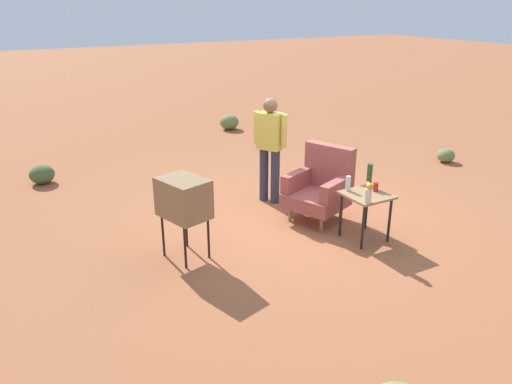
# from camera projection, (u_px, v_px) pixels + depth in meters

# --- Properties ---
(ground_plane) EXTENTS (60.00, 60.00, 0.00)m
(ground_plane) POSITION_uv_depth(u_px,v_px,m) (302.00, 217.00, 7.34)
(ground_plane) COLOR #A05B38
(armchair) EXTENTS (1.00, 1.01, 1.06)m
(armchair) POSITION_uv_depth(u_px,v_px,m) (321.00, 186.00, 7.15)
(armchair) COLOR #937047
(armchair) RESTS_ON ground
(side_table) EXTENTS (0.56, 0.56, 0.64)m
(side_table) POSITION_uv_depth(u_px,v_px,m) (366.00, 201.00, 6.50)
(side_table) COLOR black
(side_table) RESTS_ON ground
(tv_on_stand) EXTENTS (0.70, 0.59, 1.03)m
(tv_on_stand) POSITION_uv_depth(u_px,v_px,m) (184.00, 198.00, 5.94)
(tv_on_stand) COLOR black
(tv_on_stand) RESTS_ON ground
(person_standing) EXTENTS (0.50, 0.37, 1.64)m
(person_standing) POSITION_uv_depth(u_px,v_px,m) (270.00, 144.00, 7.60)
(person_standing) COLOR #2D3347
(person_standing) RESTS_ON ground
(soda_can_red) EXTENTS (0.07, 0.07, 0.12)m
(soda_can_red) POSITION_uv_depth(u_px,v_px,m) (376.00, 187.00, 6.53)
(soda_can_red) COLOR red
(soda_can_red) RESTS_ON side_table
(bottle_wine_green) EXTENTS (0.07, 0.07, 0.32)m
(bottle_wine_green) POSITION_uv_depth(u_px,v_px,m) (369.00, 175.00, 6.66)
(bottle_wine_green) COLOR #1E5623
(bottle_wine_green) RESTS_ON side_table
(bottle_short_clear) EXTENTS (0.06, 0.06, 0.20)m
(bottle_short_clear) POSITION_uv_depth(u_px,v_px,m) (348.00, 183.00, 6.54)
(bottle_short_clear) COLOR silver
(bottle_short_clear) RESTS_ON side_table
(flower_vase) EXTENTS (0.14, 0.10, 0.27)m
(flower_vase) POSITION_uv_depth(u_px,v_px,m) (368.00, 191.00, 6.13)
(flower_vase) COLOR silver
(flower_vase) RESTS_ON side_table
(shrub_mid) EXTENTS (0.42, 0.42, 0.33)m
(shrub_mid) POSITION_uv_depth(u_px,v_px,m) (42.00, 174.00, 8.64)
(shrub_mid) COLOR #475B33
(shrub_mid) RESTS_ON ground
(shrub_far) EXTENTS (0.34, 0.34, 0.26)m
(shrub_far) POSITION_uv_depth(u_px,v_px,m) (446.00, 155.00, 9.79)
(shrub_far) COLOR olive
(shrub_far) RESTS_ON ground
(shrub_lone) EXTENTS (0.46, 0.46, 0.36)m
(shrub_lone) POSITION_uv_depth(u_px,v_px,m) (229.00, 122.00, 12.23)
(shrub_lone) COLOR olive
(shrub_lone) RESTS_ON ground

